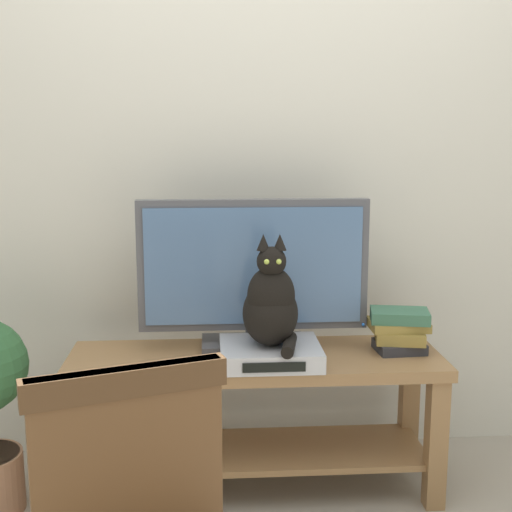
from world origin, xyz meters
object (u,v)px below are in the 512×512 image
media_box (270,353)px  tv (253,272)px  tv_stand (255,396)px  cat (271,304)px  book_stack (399,330)px

media_box → tv: bearing=106.1°
tv_stand → tv: size_ratio=1.60×
cat → media_box: bearing=95.5°
tv_stand → tv: (0.00, 0.09, 0.46)m
book_stack → tv_stand: bearing=-177.9°
tv_stand → book_stack: size_ratio=5.85×
cat → book_stack: size_ratio=1.72×
tv_stand → cat: 0.39m
cat → tv_stand: bearing=119.0°
media_box → cat: (0.00, -0.01, 0.19)m
tv → book_stack: (0.55, -0.07, -0.21)m
tv_stand → media_box: bearing=-57.9°
media_box → tv_stand: bearing=122.1°
tv_stand → book_stack: (0.55, 0.02, 0.24)m
tv_stand → media_box: size_ratio=3.87×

